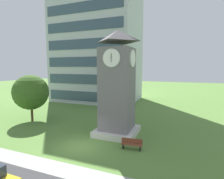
# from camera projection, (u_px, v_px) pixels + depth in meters

# --- Properties ---
(ground_plane) EXTENTS (160.00, 160.00, 0.00)m
(ground_plane) POSITION_uv_depth(u_px,v_px,m) (81.00, 146.00, 15.87)
(ground_plane) COLOR #567F38
(kerb_strip) EXTENTS (120.00, 1.60, 0.01)m
(kerb_strip) POSITION_uv_depth(u_px,v_px,m) (53.00, 167.00, 12.55)
(kerb_strip) COLOR #9E9E99
(kerb_strip) RESTS_ON ground
(office_building) EXTENTS (16.75, 11.96, 28.80)m
(office_building) POSITION_uv_depth(u_px,v_px,m) (97.00, 32.00, 37.69)
(office_building) COLOR #B7BCC6
(office_building) RESTS_ON ground
(clock_tower) EXTENTS (4.11, 4.11, 10.57)m
(clock_tower) POSITION_uv_depth(u_px,v_px,m) (117.00, 89.00, 18.33)
(clock_tower) COLOR slate
(clock_tower) RESTS_ON ground
(park_bench) EXTENTS (1.85, 0.71, 0.88)m
(park_bench) POSITION_uv_depth(u_px,v_px,m) (132.00, 144.00, 15.33)
(park_bench) COLOR brown
(park_bench) RESTS_ON ground
(tree_near_tower) EXTENTS (4.46, 4.46, 6.01)m
(tree_near_tower) POSITION_uv_depth(u_px,v_px,m) (31.00, 92.00, 23.06)
(tree_near_tower) COLOR #513823
(tree_near_tower) RESTS_ON ground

